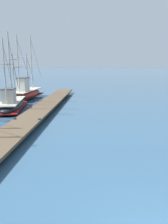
# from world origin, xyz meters

# --- Properties ---
(floating_dock) EXTENTS (2.05, 23.93, 0.53)m
(floating_dock) POSITION_xyz_m (-6.19, 14.72, 0.36)
(floating_dock) COLOR brown
(floating_dock) RESTS_ON ground
(fishing_boat_0) EXTENTS (2.34, 8.15, 7.06)m
(fishing_boat_0) POSITION_xyz_m (-9.63, 20.86, 0.70)
(fishing_boat_0) COLOR #AD2823
(fishing_boat_0) RESTS_ON ground
(fishing_boat_2) EXTENTS (2.71, 6.63, 6.47)m
(fishing_boat_2) POSITION_xyz_m (-9.08, 14.82, 0.59)
(fishing_boat_2) COLOR black
(fishing_boat_2) RESTS_ON ground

